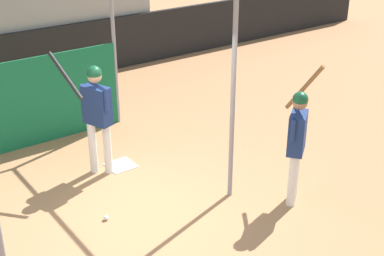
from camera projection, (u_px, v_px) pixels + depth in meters
The scene contains 6 objects.
ground_plane at pixel (142, 217), 7.56m from camera, with size 60.00×60.00×0.00m, color #A8754C.
batting_cage at pixel (40, 85), 8.72m from camera, with size 3.46×3.48×3.02m.
home_plate at pixel (121, 165), 8.92m from camera, with size 0.44×0.44×0.02m.
player_batter at pixel (96, 110), 8.27m from camera, with size 0.67×0.84×1.99m.
player_waiting at pixel (297, 137), 7.50m from camera, with size 0.64×0.71×2.06m.
baseball at pixel (106, 218), 7.47m from camera, with size 0.07×0.07×0.07m.
Camera 1 is at (-3.20, -5.53, 4.29)m, focal length 50.00 mm.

